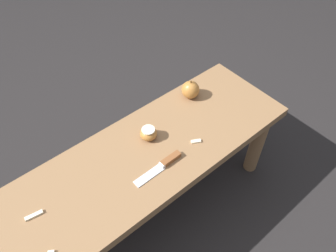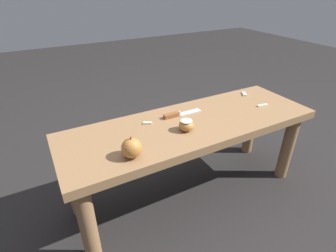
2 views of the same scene
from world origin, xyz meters
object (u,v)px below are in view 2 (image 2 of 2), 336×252
knife (177,114)px  apple_whole (132,148)px  wooden_bench (191,135)px  apple_cut (186,125)px

knife → apple_whole: size_ratio=2.32×
wooden_bench → apple_whole: (0.35, 0.12, 0.12)m
wooden_bench → apple_whole: bearing=19.3°
wooden_bench → knife: bearing=-70.8°
wooden_bench → apple_whole: 0.39m
wooden_bench → apple_cut: apple_cut is taller
knife → apple_cut: size_ratio=3.06×
wooden_bench → apple_cut: 0.13m
apple_cut → apple_whole: bearing=13.7°
knife → apple_whole: apple_whole is taller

